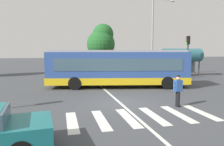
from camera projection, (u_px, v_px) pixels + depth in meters
The scene contains 12 objects.
ground_plane at pixel (121, 103), 12.40m from camera, with size 160.00×160.00×0.00m, color #424449.
city_transit_bus at pixel (118, 68), 17.65m from camera, with size 11.76×4.80×3.06m.
pedestrian_crossing_street at pixel (178, 89), 11.45m from camera, with size 0.58×0.29×1.72m.
parked_car_charcoal at pixel (82, 68), 27.27m from camera, with size 1.93×4.53×1.35m.
parked_car_black at pixel (102, 68), 27.75m from camera, with size 1.89×4.51×1.35m.
parked_car_red at pixel (122, 67), 28.55m from camera, with size 1.92×4.52×1.35m.
traffic_light_far_corner at pixel (188, 50), 23.15m from camera, with size 0.33×0.32×4.57m.
bus_stop_shelter at pixel (182, 56), 25.05m from camera, with size 4.81×1.54×3.25m.
twin_arm_street_lamp at pixel (153, 28), 24.30m from camera, with size 5.36×0.32×8.93m.
background_tree_right at pixel (102, 41), 29.35m from camera, with size 3.84×3.84×6.67m.
crosswalk_painted_stripes at pixel (128, 118), 9.66m from camera, with size 7.92×2.83×0.01m.
lane_center_line at pixel (112, 96), 14.32m from camera, with size 0.16×24.00×0.01m, color silver.
Camera 1 is at (-3.36, -11.69, 3.01)m, focal length 34.38 mm.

